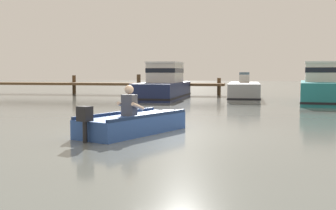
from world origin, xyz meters
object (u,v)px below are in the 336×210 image
Objects in this scene: moored_boat_grey at (244,91)px; moored_boat_teal at (320,87)px; moored_boat_navy at (164,85)px; rowboat_with_person at (135,123)px.

moored_boat_grey is 0.80× the size of moored_boat_teal.
moored_boat_navy reaches higher than moored_boat_grey.
moored_boat_teal reaches higher than rowboat_with_person.
rowboat_with_person is 13.32m from moored_boat_teal.
rowboat_with_person is 0.68× the size of moored_boat_grey.
rowboat_with_person is 13.85m from moored_boat_grey.
rowboat_with_person is 0.58× the size of moored_boat_navy.
rowboat_with_person is at bearing -100.22° from moored_boat_grey.
moored_boat_teal is (8.09, -1.31, -0.00)m from moored_boat_navy.
moored_boat_grey is at bearing 6.58° from moored_boat_navy.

